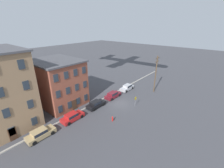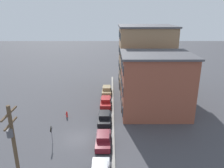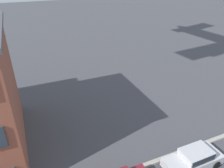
% 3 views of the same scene
% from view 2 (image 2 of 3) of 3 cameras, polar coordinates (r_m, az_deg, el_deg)
% --- Properties ---
extents(ground_plane, '(200.00, 200.00, 0.00)m').
position_cam_2_polar(ground_plane, '(29.65, -8.69, -13.97)').
color(ground_plane, '#424247').
extents(kerb_strip, '(56.00, 0.36, 0.16)m').
position_cam_2_polar(kerb_strip, '(29.30, 0.31, -13.98)').
color(kerb_strip, '#9E998E').
rests_on(kerb_strip, ground_plane).
extents(apartment_corner, '(10.59, 10.92, 13.23)m').
position_cam_2_polar(apartment_corner, '(45.81, 8.59, 6.66)').
color(apartment_corner, '#9E7A56').
rests_on(apartment_corner, ground_plane).
extents(apartment_midblock, '(9.00, 10.96, 9.74)m').
position_cam_2_polar(apartment_midblock, '(35.31, 11.18, 0.07)').
color(apartment_midblock, brown).
rests_on(apartment_midblock, ground_plane).
extents(car_tan, '(4.40, 1.92, 1.43)m').
position_cam_2_polar(car_tan, '(44.11, -1.41, -1.53)').
color(car_tan, tan).
rests_on(car_tan, ground_plane).
extents(car_red, '(4.40, 1.92, 1.43)m').
position_cam_2_polar(car_red, '(38.50, -1.67, -4.58)').
color(car_red, '#B21E1E').
rests_on(car_red, ground_plane).
extents(car_black, '(4.40, 1.92, 1.43)m').
position_cam_2_polar(car_black, '(32.99, -2.02, -8.70)').
color(car_black, black).
rests_on(car_black, ground_plane).
extents(car_maroon, '(4.40, 1.92, 1.43)m').
position_cam_2_polar(car_maroon, '(27.94, -2.31, -14.13)').
color(car_maroon, maroon).
rests_on(car_maroon, ground_plane).
extents(caution_sign, '(0.97, 0.08, 2.45)m').
position_cam_2_polar(caution_sign, '(28.62, -15.56, -11.95)').
color(caution_sign, slate).
rests_on(caution_sign, ground_plane).
extents(utility_pole, '(2.40, 0.44, 9.54)m').
position_cam_2_polar(utility_pole, '(18.81, -23.81, -16.98)').
color(utility_pole, brown).
rests_on(utility_pole, ground_plane).
extents(fire_hydrant, '(0.24, 0.34, 0.96)m').
position_cam_2_polar(fire_hydrant, '(35.20, -11.71, -7.76)').
color(fire_hydrant, red).
rests_on(fire_hydrant, ground_plane).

